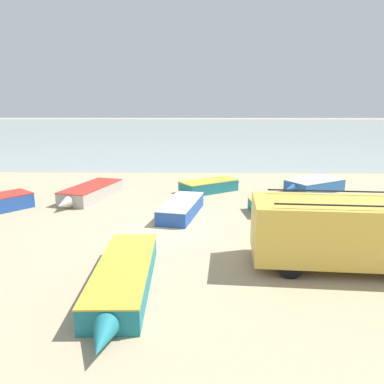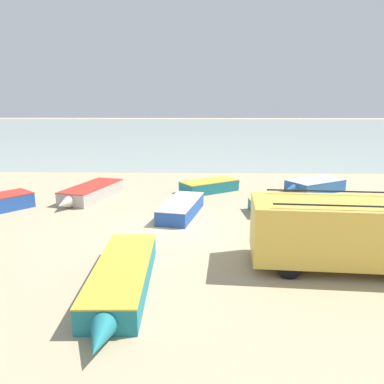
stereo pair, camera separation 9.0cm
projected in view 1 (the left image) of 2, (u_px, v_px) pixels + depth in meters
name	position (u px, v px, depth m)	size (l,w,h in m)	color
ground_plane	(169.00, 231.00, 14.22)	(200.00, 200.00, 0.00)	tan
sea_water	(192.00, 130.00, 64.75)	(120.00, 80.00, 0.01)	#99A89E
parked_van	(344.00, 231.00, 10.99)	(5.50, 2.54, 2.13)	gold
fishing_rowboat_0	(182.00, 207.00, 16.37)	(1.98, 4.40, 0.63)	#234CA3
fishing_rowboat_1	(288.00, 207.00, 16.58)	(3.86, 1.92, 0.54)	#1E757F
fishing_rowboat_2	(90.00, 193.00, 18.88)	(2.53, 4.80, 0.66)	#ADA89E
fishing_rowboat_4	(123.00, 279.00, 9.71)	(1.52, 5.46, 0.65)	#1E757F
fishing_rowboat_5	(211.00, 186.00, 20.51)	(3.66, 2.86, 0.62)	#1E757F
fishing_rowboat_6	(313.00, 186.00, 20.44)	(3.74, 2.98, 0.68)	#2D66AD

